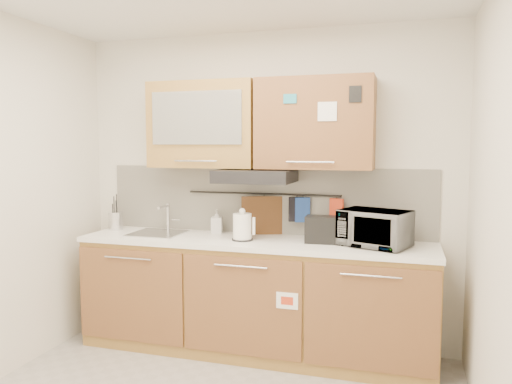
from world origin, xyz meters
The scene contains 18 objects.
wall_back centered at (0.00, 1.50, 1.30)m, with size 3.20×3.20×0.00m, color silver.
wall_right centered at (1.60, 0.00, 1.30)m, with size 3.00×3.00×0.00m, color silver.
base_cabinet centered at (0.00, 1.19, 0.41)m, with size 2.80×0.64×0.88m.
countertop centered at (0.00, 1.19, 0.90)m, with size 2.82×0.62×0.04m, color white.
backsplash centered at (0.00, 1.49, 1.20)m, with size 2.80×0.02×0.56m, color silver.
upper_cabinets centered at (0.00, 1.32, 1.83)m, with size 1.82×0.37×0.70m.
range_hood centered at (0.00, 1.25, 1.42)m, with size 0.60×0.46×0.10m, color black.
sink centered at (-0.85, 1.21, 0.92)m, with size 0.42×0.40×0.26m.
utensil_rail centered at (0.00, 1.45, 1.26)m, with size 0.02×0.02×1.30m, color black.
utensil_crock centered at (-1.30, 1.28, 1.00)m, with size 0.16×0.16×0.32m.
kettle centered at (-0.07, 1.14, 1.02)m, with size 0.19×0.17×0.26m.
toaster centered at (0.55, 1.22, 1.02)m, with size 0.28×0.18×0.21m.
microwave centered at (0.93, 1.19, 1.05)m, with size 0.49×0.33×0.27m, color #999999.
soap_bottle centered at (-0.38, 1.38, 1.02)m, with size 0.09×0.09×0.20m, color #999999.
cutting_board centered at (0.01, 1.44, 1.01)m, with size 0.37×0.03×0.46m, color brown.
oven_mitt centered at (0.34, 1.44, 1.14)m, with size 0.12×0.03×0.20m, color navy.
dark_pouch centered at (0.29, 1.44, 1.14)m, with size 0.13×0.04×0.20m, color black.
pot_holder centered at (0.62, 1.44, 1.17)m, with size 0.12×0.02×0.15m, color red.
Camera 1 is at (1.14, -2.53, 1.67)m, focal length 35.00 mm.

